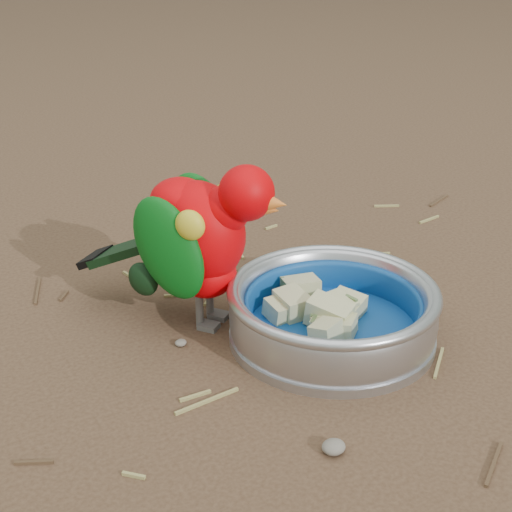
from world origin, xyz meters
TOP-DOWN VIEW (x-y plane):
  - ground at (0.00, 0.00)m, footprint 60.00×60.00m
  - food_bowl at (0.07, 0.09)m, footprint 0.22×0.22m
  - bowl_wall at (0.07, 0.09)m, footprint 0.22×0.22m
  - fruit_wedges at (0.07, 0.09)m, footprint 0.13×0.13m
  - lory_parrot at (-0.03, 0.19)m, footprint 0.22×0.24m
  - ground_debris at (-0.00, 0.01)m, footprint 0.90×0.80m

SIDE VIEW (x-z plane):
  - ground at x=0.00m, z-range 0.00..0.00m
  - ground_debris at x=0.00m, z-range 0.00..0.01m
  - food_bowl at x=0.07m, z-range 0.00..0.02m
  - fruit_wedges at x=0.07m, z-range 0.02..0.05m
  - bowl_wall at x=0.07m, z-range 0.02..0.06m
  - lory_parrot at x=-0.03m, z-range 0.00..0.18m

